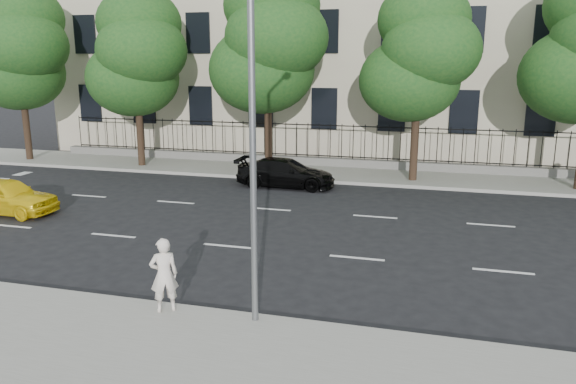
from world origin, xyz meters
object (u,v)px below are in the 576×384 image
(yellow_taxi, at_px, (5,196))
(woman_near, at_px, (164,275))
(street_light, at_px, (260,84))
(black_sedan, at_px, (286,173))

(yellow_taxi, relative_size, woman_near, 2.33)
(street_light, distance_m, woman_near, 4.68)
(yellow_taxi, distance_m, woman_near, 11.58)
(street_light, distance_m, black_sedan, 13.73)
(yellow_taxi, relative_size, black_sedan, 0.89)
(street_light, height_order, black_sedan, street_light)
(black_sedan, bearing_deg, yellow_taxi, 128.51)
(woman_near, bearing_deg, yellow_taxi, -65.84)
(street_light, relative_size, black_sedan, 1.82)
(street_light, distance_m, yellow_taxi, 13.83)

